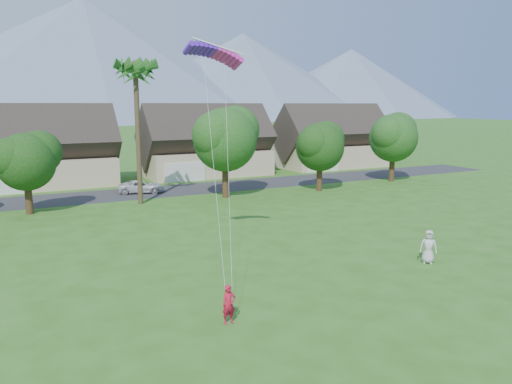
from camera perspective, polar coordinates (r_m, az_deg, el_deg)
ground at (r=21.34m, az=12.77°, el=-14.33°), size 500.00×500.00×0.00m
street at (r=51.14m, az=-12.39°, el=-0.05°), size 90.00×7.00×0.01m
kite_flyer at (r=20.48m, az=-3.13°, el=-12.72°), size 0.60×0.41×1.60m
watcher at (r=29.34m, az=19.11°, el=-5.92°), size 1.07×1.07×1.88m
parked_car at (r=50.92m, az=-12.93°, el=0.60°), size 4.89×3.29×1.25m
mountain_ridge at (r=276.48m, az=-22.98°, el=13.43°), size 540.00×240.00×70.00m
houses_row at (r=59.48m, az=-14.30°, el=4.60°), size 72.75×8.19×8.86m
tree_row at (r=44.39m, az=-12.01°, el=4.84°), size 62.27×6.67×8.45m
fan_palm at (r=44.68m, az=-13.64°, el=13.69°), size 3.00×3.00×13.80m
parafoil_kite at (r=27.32m, az=-4.82°, el=15.69°), size 3.08×1.06×0.50m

